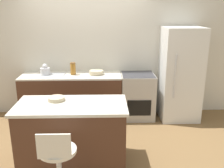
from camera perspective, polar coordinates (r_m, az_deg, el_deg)
ground_plane at (r=4.93m, az=-5.92°, el=-9.05°), size 14.00×14.00×0.00m
wall_back at (r=5.17m, az=-5.82°, el=7.35°), size 8.00×0.06×2.60m
back_counter at (r=5.09m, az=-9.12°, el=-2.85°), size 1.96×0.61×0.91m
kitchen_island at (r=3.65m, az=-8.99°, el=-11.08°), size 1.52×0.74×0.90m
oven_range at (r=5.08m, az=5.81°, el=-2.71°), size 0.66×0.63×0.91m
refrigerator at (r=5.09m, az=15.33°, el=2.17°), size 0.74×0.71×1.82m
stool_chair at (r=3.04m, az=-12.17°, el=-17.45°), size 0.42×0.42×0.91m
kettle at (r=5.05m, az=-15.04°, el=3.05°), size 0.19×0.19×0.21m
mixing_bowl at (r=4.93m, az=-3.61°, el=2.69°), size 0.28×0.28×0.07m
canister_jar at (r=4.95m, az=-8.91°, el=3.52°), size 0.11×0.11×0.23m
fruit_bowl at (r=3.62m, az=-12.63°, el=-3.31°), size 0.24×0.24×0.05m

